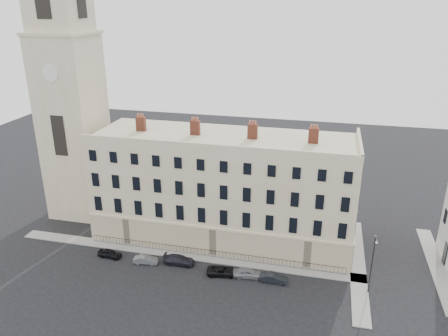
{
  "coord_description": "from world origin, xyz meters",
  "views": [
    {
      "loc": [
        7.45,
        -43.24,
        32.5
      ],
      "look_at": [
        -5.43,
        10.0,
        11.23
      ],
      "focal_mm": 35.0,
      "sensor_mm": 36.0,
      "label": 1
    }
  ],
  "objects_px": {
    "car_f": "(274,278)",
    "car_c": "(179,260)",
    "car_e": "(247,273)",
    "streetlamp": "(372,262)",
    "car_b": "(146,260)",
    "car_a": "(110,253)",
    "car_d": "(222,271)"
  },
  "relations": [
    {
      "from": "car_a",
      "to": "car_c",
      "type": "distance_m",
      "value": 9.63
    },
    {
      "from": "car_a",
      "to": "car_c",
      "type": "bearing_deg",
      "value": -82.83
    },
    {
      "from": "car_c",
      "to": "car_e",
      "type": "height_order",
      "value": "car_e"
    },
    {
      "from": "car_e",
      "to": "streetlamp",
      "type": "xyz_separation_m",
      "value": [
        14.47,
        0.27,
        3.63
      ]
    },
    {
      "from": "car_f",
      "to": "car_c",
      "type": "bearing_deg",
      "value": 85.15
    },
    {
      "from": "car_a",
      "to": "car_e",
      "type": "distance_m",
      "value": 18.85
    },
    {
      "from": "car_a",
      "to": "car_f",
      "type": "xyz_separation_m",
      "value": [
        22.17,
        -0.35,
        -0.0
      ]
    },
    {
      "from": "car_c",
      "to": "car_a",
      "type": "bearing_deg",
      "value": 92.07
    },
    {
      "from": "car_f",
      "to": "streetlamp",
      "type": "height_order",
      "value": "streetlamp"
    },
    {
      "from": "car_d",
      "to": "car_e",
      "type": "bearing_deg",
      "value": -94.86
    },
    {
      "from": "car_e",
      "to": "car_f",
      "type": "height_order",
      "value": "car_e"
    },
    {
      "from": "car_a",
      "to": "car_f",
      "type": "bearing_deg",
      "value": -87.43
    },
    {
      "from": "car_b",
      "to": "car_e",
      "type": "distance_m",
      "value": 13.54
    },
    {
      "from": "car_b",
      "to": "car_f",
      "type": "distance_m",
      "value": 16.86
    },
    {
      "from": "car_b",
      "to": "car_d",
      "type": "distance_m",
      "value": 10.37
    },
    {
      "from": "car_a",
      "to": "car_f",
      "type": "height_order",
      "value": "same"
    },
    {
      "from": "car_b",
      "to": "car_c",
      "type": "relative_size",
      "value": 0.78
    },
    {
      "from": "car_b",
      "to": "car_f",
      "type": "height_order",
      "value": "car_f"
    },
    {
      "from": "car_e",
      "to": "streetlamp",
      "type": "bearing_deg",
      "value": -96.93
    },
    {
      "from": "car_e",
      "to": "car_f",
      "type": "relative_size",
      "value": 1.08
    },
    {
      "from": "car_e",
      "to": "car_f",
      "type": "distance_m",
      "value": 3.33
    },
    {
      "from": "car_f",
      "to": "streetlamp",
      "type": "distance_m",
      "value": 11.76
    },
    {
      "from": "car_d",
      "to": "streetlamp",
      "type": "distance_m",
      "value": 18.05
    },
    {
      "from": "car_a",
      "to": "streetlamp",
      "type": "relative_size",
      "value": 0.42
    },
    {
      "from": "car_b",
      "to": "car_e",
      "type": "height_order",
      "value": "car_e"
    },
    {
      "from": "car_a",
      "to": "car_e",
      "type": "bearing_deg",
      "value": -86.92
    },
    {
      "from": "car_c",
      "to": "car_b",
      "type": "bearing_deg",
      "value": 99.35
    },
    {
      "from": "car_c",
      "to": "streetlamp",
      "type": "relative_size",
      "value": 0.54
    },
    {
      "from": "car_b",
      "to": "car_c",
      "type": "xyz_separation_m",
      "value": [
        4.3,
        0.83,
        0.07
      ]
    },
    {
      "from": "car_e",
      "to": "streetlamp",
      "type": "distance_m",
      "value": 14.92
    },
    {
      "from": "car_d",
      "to": "car_f",
      "type": "bearing_deg",
      "value": -99.08
    },
    {
      "from": "car_d",
      "to": "streetlamp",
      "type": "xyz_separation_m",
      "value": [
        17.65,
        0.52,
        3.72
      ]
    }
  ]
}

